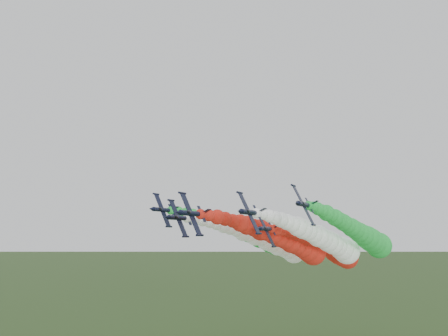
% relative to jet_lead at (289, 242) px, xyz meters
% --- Properties ---
extents(jet_lead, '(12.46, 74.35, 17.85)m').
position_rel_jet_lead_xyz_m(jet_lead, '(0.00, 0.00, 0.00)').
color(jet_lead, black).
rests_on(jet_lead, ground).
extents(jet_inner_left, '(12.34, 74.23, 17.73)m').
position_rel_jet_lead_xyz_m(jet_inner_left, '(-9.62, 10.77, -0.31)').
color(jet_inner_left, black).
rests_on(jet_inner_left, ground).
extents(jet_inner_right, '(12.61, 74.50, 18.00)m').
position_rel_jet_lead_xyz_m(jet_inner_right, '(9.03, 7.78, 0.27)').
color(jet_inner_right, black).
rests_on(jet_inner_right, ground).
extents(jet_outer_left, '(12.44, 74.33, 17.83)m').
position_rel_jet_lead_xyz_m(jet_outer_left, '(-18.37, 19.00, 1.74)').
color(jet_outer_left, black).
rests_on(jet_outer_left, ground).
extents(jet_outer_right, '(12.60, 74.49, 17.99)m').
position_rel_jet_lead_xyz_m(jet_outer_right, '(18.13, 16.21, 1.76)').
color(jet_outer_right, black).
rests_on(jet_outer_right, ground).
extents(jet_trail, '(12.38, 74.27, 17.77)m').
position_rel_jet_lead_xyz_m(jet_trail, '(5.82, 26.39, -2.90)').
color(jet_trail, black).
rests_on(jet_trail, ground).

